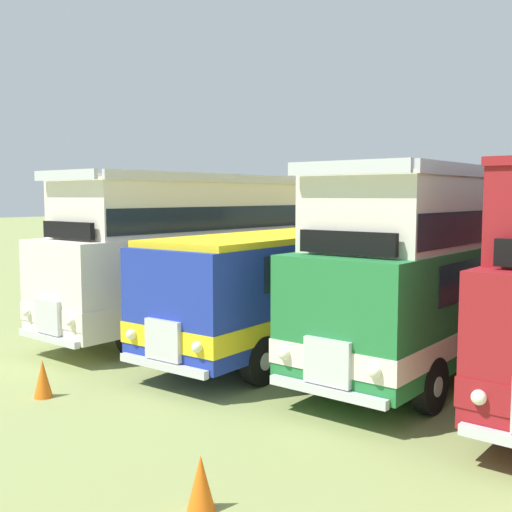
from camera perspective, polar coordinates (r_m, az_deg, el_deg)
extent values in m
plane|color=#8C9956|center=(15.18, 16.45, -9.60)|extent=(200.00, 200.00, 0.00)
cube|color=silver|center=(18.49, -4.78, -1.33)|extent=(2.51, 10.42, 2.30)
cube|color=silver|center=(18.57, -4.76, -3.16)|extent=(2.55, 10.46, 0.44)
cube|color=#19232D|center=(18.72, -3.95, 0.61)|extent=(2.53, 8.02, 0.76)
cube|color=#19232D|center=(15.15, -18.39, -0.64)|extent=(2.20, 0.10, 0.90)
cube|color=silver|center=(15.27, -18.59, -5.34)|extent=(0.90, 0.12, 0.80)
cube|color=silver|center=(15.36, -18.63, -7.19)|extent=(2.30, 0.14, 0.16)
sphere|color=#EAEACC|center=(14.53, -16.71, -5.84)|extent=(0.22, 0.22, 0.22)
sphere|color=#EAEACC|center=(16.02, -20.36, -4.89)|extent=(0.22, 0.22, 0.22)
cube|color=silver|center=(18.54, -4.29, 4.59)|extent=(2.40, 9.52, 1.50)
cube|color=silver|center=(15.32, -17.23, 7.14)|extent=(2.40, 0.10, 0.24)
cube|color=silver|center=(21.84, 3.43, 6.84)|extent=(2.40, 0.10, 0.24)
cube|color=silver|center=(17.74, -1.46, 7.14)|extent=(0.10, 9.51, 0.24)
cube|color=silver|center=(19.39, -6.91, 6.97)|extent=(0.10, 9.51, 0.24)
cube|color=#19232D|center=(18.55, -4.28, 3.66)|extent=(2.44, 9.42, 0.64)
cube|color=black|center=(15.36, -16.93, 2.29)|extent=(1.90, 0.12, 0.40)
cylinder|color=black|center=(15.43, -10.98, -7.24)|extent=(0.28, 1.04, 1.04)
cylinder|color=silver|center=(15.32, -10.62, -7.33)|extent=(0.02, 0.36, 0.36)
cylinder|color=black|center=(17.22, -15.94, -6.01)|extent=(0.28, 1.04, 1.04)
cylinder|color=silver|center=(17.34, -16.23, -5.94)|extent=(0.02, 0.36, 0.36)
cylinder|color=black|center=(20.55, 4.19, -3.95)|extent=(0.28, 1.04, 1.04)
cylinder|color=silver|center=(20.47, 4.53, -3.99)|extent=(0.02, 0.36, 0.36)
cylinder|color=black|center=(21.93, -0.76, -3.33)|extent=(0.28, 1.04, 1.04)
cylinder|color=silver|center=(22.02, -1.06, -3.29)|extent=(0.02, 0.36, 0.36)
cube|color=#1E339E|center=(16.64, 5.35, -2.10)|extent=(2.97, 11.32, 2.30)
cube|color=yellow|center=(16.73, 5.33, -4.14)|extent=(3.01, 11.36, 0.44)
cube|color=#19232D|center=(16.91, 6.07, 0.06)|extent=(2.90, 8.92, 0.76)
cube|color=#19232D|center=(12.18, -8.29, -1.86)|extent=(2.20, 0.19, 0.90)
cube|color=silver|center=(12.33, -8.57, -7.68)|extent=(0.90, 0.16, 0.80)
cube|color=silver|center=(12.43, -8.64, -9.95)|extent=(2.30, 0.24, 0.16)
sphere|color=#EAEACC|center=(11.72, -5.47, -8.35)|extent=(0.22, 0.22, 0.22)
sphere|color=#EAEACC|center=(12.96, -11.43, -7.08)|extent=(0.22, 0.22, 0.22)
cube|color=yellow|center=(16.52, 5.39, 2.10)|extent=(2.91, 10.91, 0.14)
cylinder|color=black|center=(12.96, 0.38, -9.61)|extent=(0.32, 1.05, 1.04)
cylinder|color=silver|center=(12.88, 0.93, -9.71)|extent=(0.04, 0.36, 0.36)
cylinder|color=black|center=(14.39, -7.10, -8.11)|extent=(0.32, 1.05, 1.04)
cylinder|color=silver|center=(14.50, -7.54, -8.02)|extent=(0.04, 0.36, 0.36)
cylinder|color=black|center=(19.67, 13.99, -4.53)|extent=(0.32, 1.05, 1.04)
cylinder|color=silver|center=(19.62, 14.40, -4.57)|extent=(0.04, 0.36, 0.36)
cylinder|color=black|center=(20.65, 8.08, -3.95)|extent=(0.32, 1.05, 1.04)
cylinder|color=silver|center=(20.72, 7.71, -3.91)|extent=(0.04, 0.36, 0.36)
cube|color=#237538|center=(14.87, 16.68, -3.23)|extent=(2.54, 9.67, 2.30)
cube|color=silver|center=(14.97, 16.62, -5.50)|extent=(2.58, 9.71, 0.44)
cube|color=#19232D|center=(15.16, 17.31, -0.79)|extent=(2.56, 7.27, 0.76)
cube|color=#19232D|center=(10.54, 6.97, -3.00)|extent=(2.20, 0.11, 0.90)
cube|color=silver|center=(10.71, 6.58, -9.70)|extent=(0.90, 0.12, 0.80)
cube|color=silver|center=(10.82, 6.46, -12.29)|extent=(2.30, 0.15, 0.16)
sphere|color=#EAEACC|center=(10.27, 10.87, -10.44)|extent=(0.22, 0.22, 0.22)
sphere|color=#EAEACC|center=(11.19, 2.59, -9.00)|extent=(0.22, 0.22, 0.22)
cube|color=silver|center=(14.94, 17.25, 4.12)|extent=(2.44, 8.77, 1.50)
cube|color=silver|center=(10.81, 8.34, 8.09)|extent=(2.40, 0.11, 0.24)
cube|color=silver|center=(18.60, 21.74, 6.68)|extent=(2.40, 0.11, 0.24)
cube|color=silver|center=(14.54, 21.77, 7.09)|extent=(0.14, 8.76, 0.24)
cube|color=silver|center=(15.42, 13.15, 7.23)|extent=(0.14, 8.76, 0.24)
cube|color=#19232D|center=(14.94, 17.21, 2.97)|extent=(2.48, 8.67, 0.64)
cube|color=black|center=(10.87, 8.38, 1.22)|extent=(1.90, 0.13, 0.40)
cylinder|color=black|center=(11.77, 15.78, -11.40)|extent=(0.28, 1.04, 1.04)
cylinder|color=silver|center=(11.72, 16.46, -11.50)|extent=(0.02, 0.36, 0.36)
cylinder|color=black|center=(12.80, 6.11, -9.84)|extent=(0.28, 1.04, 1.04)
cylinder|color=silver|center=(12.88, 5.54, -9.74)|extent=(0.02, 0.36, 0.36)
cylinder|color=black|center=(18.26, 16.81, -5.38)|extent=(0.28, 1.04, 1.04)
cylinder|color=silver|center=(18.31, 16.38, -5.34)|extent=(0.02, 0.36, 0.36)
sphere|color=#EAEACC|center=(9.41, 19.84, -12.16)|extent=(0.22, 0.22, 0.22)
cylinder|color=black|center=(11.17, 21.40, -12.51)|extent=(0.28, 1.04, 1.04)
cylinder|color=silver|center=(11.21, 20.65, -12.42)|extent=(0.02, 0.36, 0.36)
cone|color=orange|center=(12.93, -19.05, -10.63)|extent=(0.36, 0.36, 0.75)
cone|color=orange|center=(8.21, -5.10, -20.10)|extent=(0.36, 0.36, 0.72)
cylinder|color=#8C704C|center=(30.12, 7.28, -0.94)|extent=(0.08, 0.08, 1.05)
cylinder|color=#8C704C|center=(28.22, 14.32, -1.50)|extent=(0.08, 0.08, 1.05)
cylinder|color=#8C704C|center=(26.80, 22.25, -2.11)|extent=(0.08, 0.08, 1.05)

